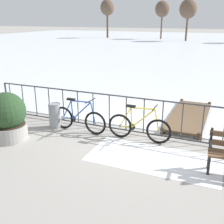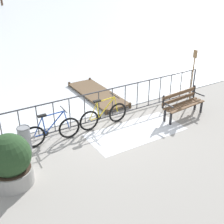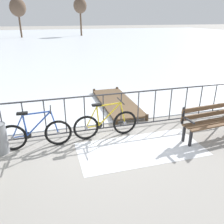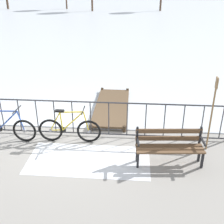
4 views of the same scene
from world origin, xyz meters
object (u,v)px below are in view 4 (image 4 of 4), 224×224
object	(u,v)px
bicycle_near_railing	(70,130)
oar_upright	(212,110)
bicycle_second	(6,128)
park_bench	(169,144)

from	to	relation	value
bicycle_near_railing	oar_upright	distance (m)	3.74
bicycle_second	park_bench	world-z (taller)	bicycle_second
park_bench	oar_upright	xyz separation A→B (m)	(1.07, 0.67, 0.63)
bicycle_near_railing	park_bench	world-z (taller)	bicycle_near_railing
bicycle_near_railing	park_bench	bearing A→B (deg)	-16.54
bicycle_second	oar_upright	world-z (taller)	oar_upright
bicycle_near_railing	oar_upright	xyz separation A→B (m)	(3.66, -0.10, 0.77)
park_bench	oar_upright	bearing A→B (deg)	32.00
bicycle_near_railing	oar_upright	bearing A→B (deg)	-1.60
bicycle_near_railing	bicycle_second	world-z (taller)	same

